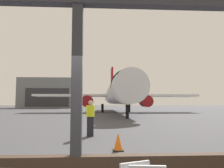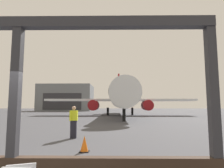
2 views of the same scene
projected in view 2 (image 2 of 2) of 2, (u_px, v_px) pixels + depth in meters
name	position (u px, v px, depth m)	size (l,w,h in m)	color
ground_plane	(105.00, 114.00, 43.96)	(220.00, 220.00, 0.00)	#424247
window_frame	(14.00, 125.00, 4.36)	(8.98, 0.24, 3.77)	#38281E
airplane	(120.00, 98.00, 36.61)	(28.01, 34.69, 9.95)	silver
ground_crew_worker	(74.00, 121.00, 10.86)	(0.40, 0.46, 1.74)	black
traffic_cone	(84.00, 144.00, 7.58)	(0.36, 0.36, 0.60)	orange
distant_hangar	(67.00, 98.00, 74.89)	(19.05, 13.29, 9.57)	slate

